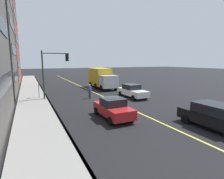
{
  "coord_description": "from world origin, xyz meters",
  "views": [
    {
      "loc": [
        -18.25,
        8.48,
        4.38
      ],
      "look_at": [
        -2.87,
        1.06,
        1.66
      ],
      "focal_mm": 28.33,
      "sensor_mm": 36.0,
      "label": 1
    }
  ],
  "objects_px": {
    "street_sign_post": "(39,86)",
    "car_red": "(113,108)",
    "truck_yellow": "(101,78)",
    "pedestrian_with_backpack": "(90,90)",
    "car_white": "(132,91)",
    "car_black": "(215,116)",
    "traffic_light_mast": "(53,67)"
  },
  "relations": [
    {
      "from": "traffic_light_mast",
      "to": "car_red",
      "type": "bearing_deg",
      "value": -162.15
    },
    {
      "from": "car_white",
      "to": "traffic_light_mast",
      "type": "bearing_deg",
      "value": 69.92
    },
    {
      "from": "truck_yellow",
      "to": "traffic_light_mast",
      "type": "xyz_separation_m",
      "value": [
        -5.46,
        8.25,
        2.08
      ]
    },
    {
      "from": "pedestrian_with_backpack",
      "to": "car_red",
      "type": "bearing_deg",
      "value": 174.47
    },
    {
      "from": "car_black",
      "to": "car_red",
      "type": "relative_size",
      "value": 1.14
    },
    {
      "from": "car_red",
      "to": "street_sign_post",
      "type": "xyz_separation_m",
      "value": [
        10.41,
        4.71,
        0.76
      ]
    },
    {
      "from": "traffic_light_mast",
      "to": "street_sign_post",
      "type": "bearing_deg",
      "value": 61.05
    },
    {
      "from": "traffic_light_mast",
      "to": "street_sign_post",
      "type": "relative_size",
      "value": 2.15
    },
    {
      "from": "truck_yellow",
      "to": "pedestrian_with_backpack",
      "type": "height_order",
      "value": "truck_yellow"
    },
    {
      "from": "car_red",
      "to": "car_white",
      "type": "xyz_separation_m",
      "value": [
        6.29,
        -5.72,
        0.0
      ]
    },
    {
      "from": "car_red",
      "to": "truck_yellow",
      "type": "xyz_separation_m",
      "value": [
        14.96,
        -5.19,
        0.93
      ]
    },
    {
      "from": "car_white",
      "to": "truck_yellow",
      "type": "height_order",
      "value": "truck_yellow"
    },
    {
      "from": "pedestrian_with_backpack",
      "to": "traffic_light_mast",
      "type": "distance_m",
      "value": 5.02
    },
    {
      "from": "pedestrian_with_backpack",
      "to": "street_sign_post",
      "type": "bearing_deg",
      "value": 64.6
    },
    {
      "from": "street_sign_post",
      "to": "car_black",
      "type": "bearing_deg",
      "value": -147.38
    },
    {
      "from": "traffic_light_mast",
      "to": "street_sign_post",
      "type": "height_order",
      "value": "traffic_light_mast"
    },
    {
      "from": "car_black",
      "to": "car_red",
      "type": "bearing_deg",
      "value": 46.18
    },
    {
      "from": "street_sign_post",
      "to": "car_white",
      "type": "bearing_deg",
      "value": -111.56
    },
    {
      "from": "car_white",
      "to": "truck_yellow",
      "type": "xyz_separation_m",
      "value": [
        8.67,
        0.53,
        0.93
      ]
    },
    {
      "from": "traffic_light_mast",
      "to": "pedestrian_with_backpack",
      "type": "bearing_deg",
      "value": -113.79
    },
    {
      "from": "car_black",
      "to": "street_sign_post",
      "type": "bearing_deg",
      "value": 32.62
    },
    {
      "from": "truck_yellow",
      "to": "traffic_light_mast",
      "type": "bearing_deg",
      "value": 123.49
    },
    {
      "from": "car_black",
      "to": "street_sign_post",
      "type": "relative_size",
      "value": 1.8
    },
    {
      "from": "car_white",
      "to": "pedestrian_with_backpack",
      "type": "xyz_separation_m",
      "value": [
        1.53,
        4.96,
        0.22
      ]
    },
    {
      "from": "pedestrian_with_backpack",
      "to": "traffic_light_mast",
      "type": "xyz_separation_m",
      "value": [
        1.68,
        3.82,
        2.79
      ]
    },
    {
      "from": "car_red",
      "to": "truck_yellow",
      "type": "relative_size",
      "value": 0.58
    },
    {
      "from": "truck_yellow",
      "to": "street_sign_post",
      "type": "distance_m",
      "value": 10.9
    },
    {
      "from": "truck_yellow",
      "to": "traffic_light_mast",
      "type": "height_order",
      "value": "traffic_light_mast"
    },
    {
      "from": "street_sign_post",
      "to": "car_red",
      "type": "bearing_deg",
      "value": -155.67
    },
    {
      "from": "car_white",
      "to": "truck_yellow",
      "type": "distance_m",
      "value": 8.73
    },
    {
      "from": "car_black",
      "to": "traffic_light_mast",
      "type": "xyz_separation_m",
      "value": [
        14.37,
        8.13,
        2.95
      ]
    },
    {
      "from": "pedestrian_with_backpack",
      "to": "car_white",
      "type": "bearing_deg",
      "value": -107.1
    }
  ]
}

